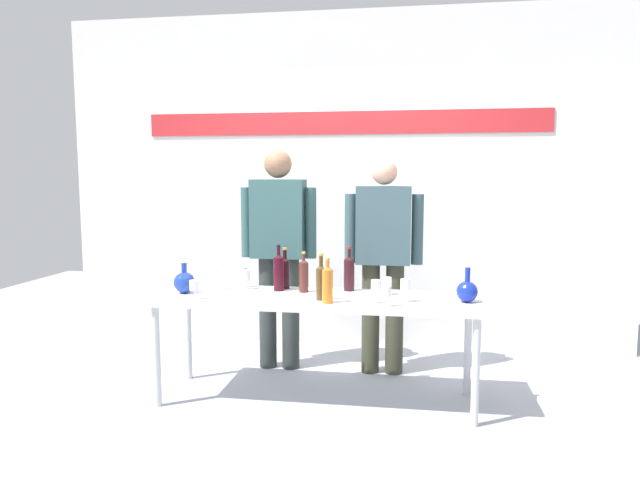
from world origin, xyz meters
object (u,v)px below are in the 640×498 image
Objects in this scene: decanter_blue_right at (467,291)px; wine_bottle_3 at (321,281)px; decanter_blue_left at (184,282)px; wine_bottle_0 at (279,271)px; presenter_left at (279,244)px; wine_glass_left_0 at (195,286)px; wine_glass_left_1 at (245,276)px; wine_bottle_1 at (304,275)px; wine_bottle_5 at (349,272)px; wine_glass_left_3 at (242,273)px; presenter_right at (383,252)px; wine_glass_right_2 at (406,286)px; wine_bottle_2 at (285,271)px; wine_glass_right_1 at (376,287)px; display_table at (317,305)px; wine_glass_left_2 at (214,274)px; wine_glass_right_3 at (387,282)px; wine_glass_right_0 at (387,292)px; wine_bottle_4 at (327,283)px.

wine_bottle_3 is (-0.95, -0.08, 0.06)m from decanter_blue_right.
wine_bottle_0 reaches higher than decanter_blue_left.
wine_glass_left_0 is at bearing -112.41° from presenter_left.
decanter_blue_right is 1.63× the size of wine_glass_left_1.
wine_bottle_1 is at bearing -8.28° from wine_bottle_0.
wine_bottle_3 is (0.47, -0.77, -0.15)m from presenter_left.
wine_bottle_1 is at bearing -4.78° from wine_glass_left_1.
wine_bottle_5 reaches higher than wine_glass_left_3.
wine_bottle_3 is (-0.37, -0.77, -0.10)m from presenter_right.
wine_bottle_5 is at bearing -117.65° from presenter_right.
decanter_blue_left is 0.25m from wine_glass_left_0.
wine_bottle_0 is 2.16× the size of wine_glass_right_2.
wine_glass_left_1 is (0.23, 0.40, 0.00)m from wine_glass_left_0.
wine_bottle_2 is at bearing 73.50° from wine_bottle_0.
wine_bottle_2 is 2.31× the size of wine_glass_left_0.
decanter_blue_right is 1.49× the size of wine_glass_right_1.
display_table is at bearing -129.10° from wine_bottle_5.
presenter_left is 0.98m from wine_glass_left_0.
wine_glass_right_1 is (0.37, -0.05, -0.02)m from wine_bottle_3.
wine_glass_left_2 is at bearing -169.27° from wine_glass_left_1.
wine_glass_left_2 is 1.25m from wine_glass_right_3.
presenter_right is 13.56× the size of wine_glass_right_3.
wine_glass_left_2 is (-1.78, 0.16, 0.04)m from decanter_blue_right.
wine_glass_left_3 is at bearing 155.53° from wine_glass_right_0.
wine_glass_left_3 is at bearing 68.65° from wine_glass_left_0.
presenter_left is 13.49× the size of wine_glass_left_0.
wine_bottle_5 reaches higher than wine_glass_left_2.
wine_glass_left_1 is at bearing 167.38° from wine_glass_right_2.
wine_glass_left_1 is at bearing 28.28° from decanter_blue_left.
presenter_right is 12.93× the size of wine_glass_left_0.
wine_glass_left_0 is at bearing -143.46° from presenter_right.
presenter_right is at bearing 34.66° from wine_bottle_0.
presenter_left is at bearing 149.17° from wine_glass_right_3.
wine_bottle_4 is at bearing -9.28° from decanter_blue_left.
wine_glass_left_2 is 0.99× the size of wine_glass_left_3.
wine_bottle_1 is at bearing -161.59° from wine_bottle_5.
decanter_blue_right reaches higher than wine_glass_right_0.
wine_bottle_3 is at bearing -66.13° from display_table.
decanter_blue_right reaches higher than wine_glass_right_1.
display_table is at bearing 159.48° from wine_glass_right_1.
wine_glass_left_3 is (0.19, 0.48, 0.01)m from wine_glass_left_0.
wine_bottle_0 is 2.18× the size of wine_glass_left_2.
wine_bottle_2 is 1.02× the size of wine_bottle_4.
wine_bottle_5 is at bearing -0.67° from wine_glass_left_3.
wine_bottle_1 is at bearing 0.44° from wine_glass_left_2.
presenter_left reaches higher than wine_glass_right_1.
wine_glass_left_1 is 1.19m from wine_glass_right_2.
wine_glass_left_2 is (-0.36, -0.53, -0.17)m from presenter_left.
wine_glass_left_2 is at bearing 180.00° from wine_glass_right_3.
wine_glass_right_2 is at bearing -21.03° from wine_bottle_2.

